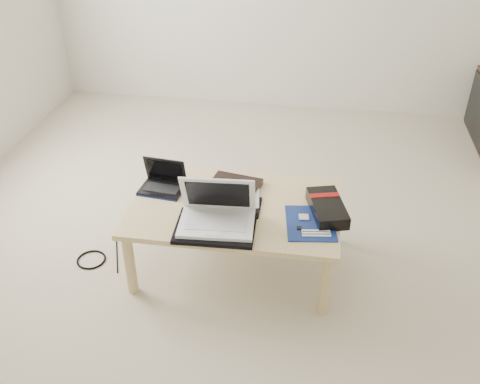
% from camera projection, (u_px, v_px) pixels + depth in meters
% --- Properties ---
extents(ground, '(4.00, 4.00, 0.00)m').
position_uv_depth(ground, '(250.00, 240.00, 3.21)').
color(ground, beige).
rests_on(ground, ground).
extents(coffee_table, '(1.10, 0.70, 0.40)m').
position_uv_depth(coffee_table, '(235.00, 213.00, 2.84)').
color(coffee_table, '#D6BA80').
rests_on(coffee_table, ground).
extents(book, '(0.31, 0.27, 0.03)m').
position_uv_depth(book, '(234.00, 187.00, 2.94)').
color(book, black).
rests_on(book, coffee_table).
extents(netbook, '(0.25, 0.20, 0.17)m').
position_uv_depth(netbook, '(163.00, 183.00, 2.93)').
color(netbook, black).
rests_on(netbook, coffee_table).
extents(tablet, '(0.25, 0.19, 0.01)m').
position_uv_depth(tablet, '(237.00, 206.00, 2.80)').
color(tablet, black).
rests_on(tablet, coffee_table).
extents(remote, '(0.08, 0.24, 0.02)m').
position_uv_depth(remote, '(254.00, 196.00, 2.87)').
color(remote, silver).
rests_on(remote, coffee_table).
extents(neoprene_sleeve, '(0.41, 0.30, 0.02)m').
position_uv_depth(neoprene_sleeve, '(215.00, 228.00, 2.64)').
color(neoprene_sleeve, black).
rests_on(neoprene_sleeve, coffee_table).
extents(white_laptop, '(0.38, 0.28, 0.25)m').
position_uv_depth(white_laptop, '(217.00, 213.00, 2.63)').
color(white_laptop, white).
rests_on(white_laptop, neoprene_sleeve).
extents(motherboard, '(0.28, 0.33, 0.01)m').
position_uv_depth(motherboard, '(311.00, 223.00, 2.68)').
color(motherboard, '#0C1B51').
rests_on(motherboard, coffee_table).
extents(gpu_box, '(0.23, 0.34, 0.07)m').
position_uv_depth(gpu_box, '(327.00, 208.00, 2.74)').
color(gpu_box, black).
rests_on(gpu_box, coffee_table).
extents(cable_coil, '(0.12, 0.12, 0.01)m').
position_uv_depth(cable_coil, '(222.00, 204.00, 2.81)').
color(cable_coil, black).
rests_on(cable_coil, coffee_table).
extents(floor_cable_coil, '(0.18, 0.18, 0.01)m').
position_uv_depth(floor_cable_coil, '(91.00, 260.00, 3.05)').
color(floor_cable_coil, black).
rests_on(floor_cable_coil, ground).
extents(floor_cable_trail, '(0.13, 0.32, 0.01)m').
position_uv_depth(floor_cable_trail, '(117.00, 253.00, 3.10)').
color(floor_cable_trail, black).
rests_on(floor_cable_trail, ground).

